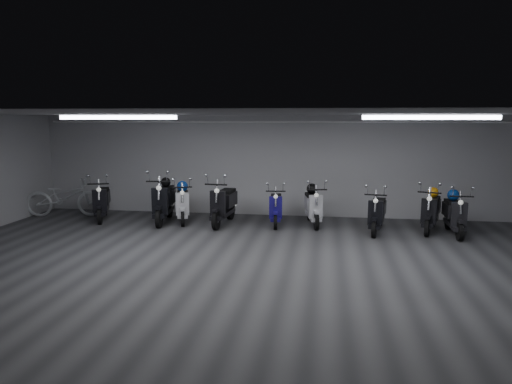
# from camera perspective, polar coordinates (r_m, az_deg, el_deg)

# --- Properties ---
(floor) EXTENTS (14.00, 10.00, 0.01)m
(floor) POSITION_cam_1_polar(r_m,az_deg,el_deg) (8.59, 0.33, -9.64)
(floor) COLOR #343436
(floor) RESTS_ON ground
(ceiling) EXTENTS (14.00, 10.00, 0.01)m
(ceiling) POSITION_cam_1_polar(r_m,az_deg,el_deg) (8.14, 0.35, 9.45)
(ceiling) COLOR slate
(ceiling) RESTS_ON ground
(back_wall) EXTENTS (14.00, 0.01, 2.80)m
(back_wall) POSITION_cam_1_polar(r_m,az_deg,el_deg) (13.18, 3.42, 3.15)
(back_wall) COLOR #A7A7AA
(back_wall) RESTS_ON ground
(front_wall) EXTENTS (14.00, 0.01, 2.80)m
(front_wall) POSITION_cam_1_polar(r_m,az_deg,el_deg) (3.53, -11.54, -13.53)
(front_wall) COLOR #A7A7AA
(front_wall) RESTS_ON ground
(fluor_strip_left) EXTENTS (2.40, 0.18, 0.08)m
(fluor_strip_left) POSITION_cam_1_polar(r_m,az_deg,el_deg) (9.97, -16.34, 8.64)
(fluor_strip_left) COLOR white
(fluor_strip_left) RESTS_ON ceiling
(fluor_strip_right) EXTENTS (2.40, 0.18, 0.08)m
(fluor_strip_right) POSITION_cam_1_polar(r_m,az_deg,el_deg) (9.25, 20.23, 8.45)
(fluor_strip_right) COLOR white
(fluor_strip_right) RESTS_ON ceiling
(conduit) EXTENTS (13.60, 0.05, 0.05)m
(conduit) POSITION_cam_1_polar(r_m,az_deg,el_deg) (13.03, 3.43, 8.45)
(conduit) COLOR white
(conduit) RESTS_ON back_wall
(scooter_0) EXTENTS (1.17, 1.86, 1.31)m
(scooter_0) POSITION_cam_1_polar(r_m,az_deg,el_deg) (13.33, -18.15, -0.44)
(scooter_0) COLOR black
(scooter_0) RESTS_ON floor
(scooter_1) EXTENTS (0.90, 2.03, 1.46)m
(scooter_1) POSITION_cam_1_polar(r_m,az_deg,el_deg) (12.58, -11.05, -0.36)
(scooter_1) COLOR black
(scooter_1) RESTS_ON floor
(scooter_2) EXTENTS (1.02, 1.77, 1.25)m
(scooter_2) POSITION_cam_1_polar(r_m,az_deg,el_deg) (12.58, -8.85, -0.79)
(scooter_2) COLOR #BCBDC1
(scooter_2) RESTS_ON floor
(scooter_3) EXTENTS (0.78, 1.92, 1.40)m
(scooter_3) POSITION_cam_1_polar(r_m,az_deg,el_deg) (12.15, -3.95, -0.70)
(scooter_3) COLOR black
(scooter_3) RESTS_ON floor
(scooter_4) EXTENTS (0.68, 1.64, 1.19)m
(scooter_4) POSITION_cam_1_polar(r_m,az_deg,el_deg) (12.09, 2.41, -1.23)
(scooter_4) COLOR navy
(scooter_4) RESTS_ON floor
(scooter_6) EXTENTS (0.85, 1.74, 1.24)m
(scooter_6) POSITION_cam_1_polar(r_m,az_deg,el_deg) (12.15, 6.91, -1.11)
(scooter_6) COLOR silver
(scooter_6) RESTS_ON floor
(scooter_7) EXTENTS (0.88, 1.74, 1.24)m
(scooter_7) POSITION_cam_1_polar(r_m,az_deg,el_deg) (11.65, 14.44, -1.78)
(scooter_7) COLOR black
(scooter_7) RESTS_ON floor
(scooter_8) EXTENTS (1.09, 1.82, 1.29)m
(scooter_8) POSITION_cam_1_polar(r_m,az_deg,el_deg) (12.14, 20.40, -1.52)
(scooter_8) COLOR black
(scooter_8) RESTS_ON floor
(scooter_9) EXTENTS (0.60, 1.69, 1.25)m
(scooter_9) POSITION_cam_1_polar(r_m,az_deg,el_deg) (11.99, 22.86, -1.88)
(scooter_9) COLOR black
(scooter_9) RESTS_ON floor
(bicycle) EXTENTS (2.19, 1.18, 1.35)m
(bicycle) POSITION_cam_1_polar(r_m,az_deg,el_deg) (14.18, -22.11, -0.05)
(bicycle) COLOR silver
(bicycle) RESTS_ON floor
(helmet_0) EXTENTS (0.26, 0.26, 0.26)m
(helmet_0) POSITION_cam_1_polar(r_m,az_deg,el_deg) (12.33, 20.60, -0.04)
(helmet_0) COLOR orange
(helmet_0) RESTS_ON scooter_8
(helmet_1) EXTENTS (0.28, 0.28, 0.28)m
(helmet_1) POSITION_cam_1_polar(r_m,az_deg,el_deg) (12.17, 22.70, -0.34)
(helmet_1) COLOR navy
(helmet_1) RESTS_ON scooter_9
(helmet_2) EXTENTS (0.26, 0.26, 0.26)m
(helmet_2) POSITION_cam_1_polar(r_m,az_deg,el_deg) (12.80, -10.84, 1.18)
(helmet_2) COLOR black
(helmet_2) RESTS_ON scooter_1
(helmet_3) EXTENTS (0.29, 0.29, 0.29)m
(helmet_3) POSITION_cam_1_polar(r_m,az_deg,el_deg) (12.76, -8.87, 0.69)
(helmet_3) COLOR navy
(helmet_3) RESTS_ON scooter_2
(helmet_4) EXTENTS (0.28, 0.28, 0.28)m
(helmet_4) POSITION_cam_1_polar(r_m,az_deg,el_deg) (12.33, 6.77, 0.40)
(helmet_4) COLOR black
(helmet_4) RESTS_ON scooter_6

